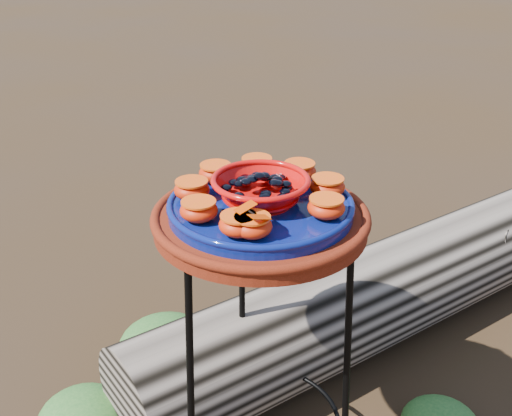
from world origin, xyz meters
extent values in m
cylinder|color=#411405|center=(0.00, 0.00, 0.72)|extent=(0.45, 0.45, 0.04)
cylinder|color=#031657|center=(0.00, 0.00, 0.75)|extent=(0.39, 0.39, 0.03)
ellipsoid|color=red|center=(-0.05, -0.14, 0.78)|extent=(0.08, 0.08, 0.04)
ellipsoid|color=red|center=(0.11, -0.09, 0.78)|extent=(0.08, 0.08, 0.04)
ellipsoid|color=red|center=(0.15, 0.00, 0.78)|extent=(0.08, 0.08, 0.04)
ellipsoid|color=red|center=(0.11, 0.09, 0.78)|extent=(0.08, 0.08, 0.04)
ellipsoid|color=red|center=(0.03, 0.14, 0.78)|extent=(0.08, 0.08, 0.04)
ellipsoid|color=red|center=(-0.07, 0.13, 0.78)|extent=(0.08, 0.08, 0.04)
ellipsoid|color=red|center=(-0.14, 0.05, 0.78)|extent=(0.08, 0.08, 0.04)
ellipsoid|color=red|center=(-0.14, -0.05, 0.78)|extent=(0.08, 0.08, 0.04)
ellipsoid|color=red|center=(-0.07, -0.13, 0.78)|extent=(0.08, 0.08, 0.04)
ellipsoid|color=#1F531E|center=(-0.20, 0.46, 0.07)|extent=(0.29, 0.29, 0.15)
camera|label=1|loc=(-0.28, -1.17, 1.35)|focal=45.00mm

